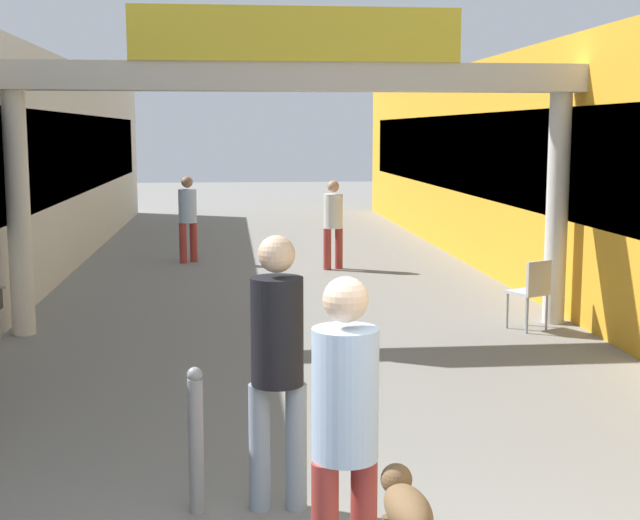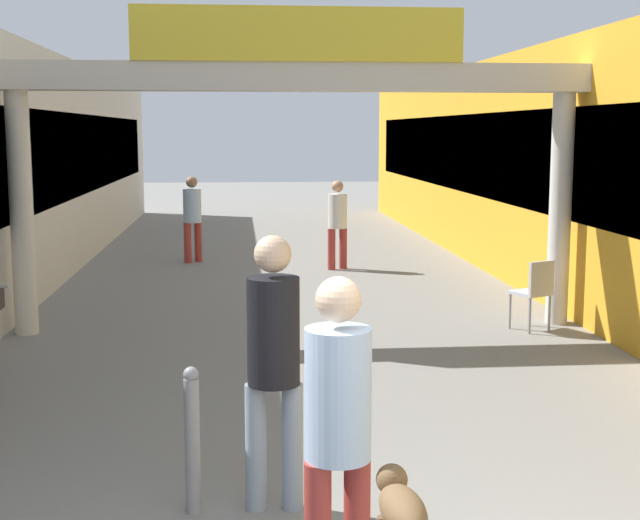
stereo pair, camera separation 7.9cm
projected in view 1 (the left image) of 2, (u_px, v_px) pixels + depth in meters
storefront_right at (585, 168)px, 14.85m from camera, size 3.00×26.00×3.71m
arcade_sign_gateway at (296, 106)px, 10.83m from camera, size 7.40×0.47×3.93m
pedestrian_with_dog at (345, 422)px, 4.51m from camera, size 0.45×0.45×1.76m
pedestrian_companion at (277, 354)px, 5.73m from camera, size 0.39×0.36×1.82m
pedestrian_carrying_crate at (188, 214)px, 16.74m from camera, size 0.48×0.48×1.63m
pedestrian_elderly_walking at (333, 219)px, 15.92m from camera, size 0.45×0.45×1.60m
dog_on_leash at (406, 506)px, 5.21m from camera, size 0.30×0.66×0.47m
bollard_post_metal at (196, 439)px, 5.75m from camera, size 0.10×0.10×0.98m
cafe_chair_aluminium_nearer at (532, 288)px, 11.05m from camera, size 0.54×0.54×0.89m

